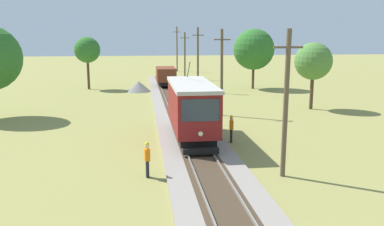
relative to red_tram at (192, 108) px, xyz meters
The scene contains 13 objects.
red_tram is the anchor object (origin of this frame).
freight_car 27.42m from the red_tram, 90.01° to the left, with size 2.40×5.20×2.31m.
utility_pole_near_tram 8.30m from the red_tram, 63.80° to the right, with size 1.40×0.31×7.13m.
utility_pole_mid 9.16m from the red_tram, 66.44° to the left, with size 1.40×0.59×7.32m.
utility_pole_far 23.31m from the red_tram, 81.07° to the left, with size 1.40×0.45×7.71m.
utility_pole_distant 37.86m from the red_tram, 84.53° to the left, with size 1.40×0.32×7.22m.
utility_pole_horizon 51.68m from the red_tram, 85.99° to the left, with size 1.40×0.47×8.34m.
gravel_pile 24.29m from the red_tram, 98.37° to the left, with size 3.03×3.03×1.28m, color gray.
track_worker 7.40m from the red_tram, 114.18° to the right, with size 0.29×0.41×1.78m.
second_worker 2.86m from the red_tram, 16.18° to the right, with size 0.30×0.41×1.78m.
tree_left_near 28.98m from the red_tram, 109.99° to the left, with size 3.25×3.25×6.60m.
tree_right_near 16.20m from the red_tram, 38.87° to the left, with size 3.43×3.43×6.18m.
tree_right_far 27.46m from the red_tram, 66.14° to the left, with size 5.18×5.18×7.61m.
Camera 1 is at (-3.17, -5.88, 6.84)m, focal length 38.00 mm.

